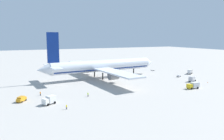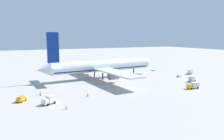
{
  "view_description": "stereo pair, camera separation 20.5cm",
  "coord_description": "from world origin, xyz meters",
  "px_view_note": "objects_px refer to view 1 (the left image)",
  "views": [
    {
      "loc": [
        -51.56,
        -116.36,
        23.54
      ],
      "look_at": [
        3.98,
        -3.29,
        4.71
      ],
      "focal_mm": 36.2,
      "sensor_mm": 36.0,
      "label": 1
    },
    {
      "loc": [
        -51.38,
        -116.45,
        23.54
      ],
      "look_at": [
        3.98,
        -3.29,
        4.71
      ],
      "focal_mm": 36.2,
      "sensor_mm": 36.0,
      "label": 2
    }
  ],
  "objects_px": {
    "traffic_cone_2": "(208,82)",
    "baggage_cart_2": "(179,76)",
    "service_van": "(21,99)",
    "baggage_cart_1": "(153,70)",
    "service_truck_1": "(193,85)",
    "ground_worker_2": "(40,93)",
    "service_truck_0": "(192,79)",
    "service_truck_2": "(49,100)",
    "baggage_cart_0": "(46,70)",
    "airliner": "(101,66)",
    "ground_worker_1": "(88,95)",
    "service_truck_3": "(190,71)",
    "traffic_cone_0": "(85,67)",
    "traffic_cone_1": "(140,68)",
    "ground_worker_3": "(67,107)"
  },
  "relations": [
    {
      "from": "ground_worker_2",
      "to": "traffic_cone_2",
      "type": "bearing_deg",
      "value": -8.05
    },
    {
      "from": "airliner",
      "to": "ground_worker_2",
      "type": "height_order",
      "value": "airliner"
    },
    {
      "from": "service_truck_0",
      "to": "ground_worker_3",
      "type": "height_order",
      "value": "service_truck_0"
    },
    {
      "from": "traffic_cone_1",
      "to": "service_truck_2",
      "type": "bearing_deg",
      "value": -141.66
    },
    {
      "from": "traffic_cone_0",
      "to": "baggage_cart_1",
      "type": "bearing_deg",
      "value": -42.46
    },
    {
      "from": "service_van",
      "to": "baggage_cart_2",
      "type": "distance_m",
      "value": 88.05
    },
    {
      "from": "ground_worker_1",
      "to": "traffic_cone_2",
      "type": "distance_m",
      "value": 64.53
    },
    {
      "from": "service_truck_0",
      "to": "traffic_cone_1",
      "type": "relative_size",
      "value": 9.48
    },
    {
      "from": "baggage_cart_0",
      "to": "service_truck_1",
      "type": "bearing_deg",
      "value": -57.87
    },
    {
      "from": "airliner",
      "to": "service_van",
      "type": "height_order",
      "value": "airliner"
    },
    {
      "from": "service_van",
      "to": "baggage_cart_1",
      "type": "xyz_separation_m",
      "value": [
        88.0,
        40.19,
        -0.77
      ]
    },
    {
      "from": "service_truck_0",
      "to": "service_truck_2",
      "type": "xyz_separation_m",
      "value": [
        -74.97,
        -7.6,
        0.03
      ]
    },
    {
      "from": "traffic_cone_2",
      "to": "baggage_cart_0",
      "type": "bearing_deg",
      "value": 132.21
    },
    {
      "from": "airliner",
      "to": "traffic_cone_0",
      "type": "relative_size",
      "value": 136.37
    },
    {
      "from": "service_truck_3",
      "to": "baggage_cart_0",
      "type": "xyz_separation_m",
      "value": [
        -79.87,
        50.24,
        -0.78
      ]
    },
    {
      "from": "service_truck_2",
      "to": "service_van",
      "type": "xyz_separation_m",
      "value": [
        -8.59,
        7.71,
        -0.53
      ]
    },
    {
      "from": "baggage_cart_2",
      "to": "ground_worker_2",
      "type": "xyz_separation_m",
      "value": [
        -79.46,
        -7.86,
        0.21
      ]
    },
    {
      "from": "service_truck_3",
      "to": "baggage_cart_0",
      "type": "relative_size",
      "value": 1.49
    },
    {
      "from": "ground_worker_1",
      "to": "baggage_cart_2",
      "type": "bearing_deg",
      "value": 15.83
    },
    {
      "from": "airliner",
      "to": "baggage_cart_1",
      "type": "distance_m",
      "value": 44.83
    },
    {
      "from": "service_truck_0",
      "to": "service_truck_2",
      "type": "height_order",
      "value": "service_truck_2"
    },
    {
      "from": "traffic_cone_2",
      "to": "service_truck_3",
      "type": "bearing_deg",
      "value": 63.67
    },
    {
      "from": "baggage_cart_1",
      "to": "traffic_cone_1",
      "type": "relative_size",
      "value": 5.51
    },
    {
      "from": "service_truck_0",
      "to": "service_truck_2",
      "type": "relative_size",
      "value": 1.0
    },
    {
      "from": "service_truck_2",
      "to": "traffic_cone_1",
      "type": "bearing_deg",
      "value": 38.34
    },
    {
      "from": "airliner",
      "to": "baggage_cart_2",
      "type": "height_order",
      "value": "airliner"
    },
    {
      "from": "airliner",
      "to": "service_truck_3",
      "type": "bearing_deg",
      "value": -11.67
    },
    {
      "from": "service_truck_2",
      "to": "service_truck_3",
      "type": "distance_m",
      "value": 95.86
    },
    {
      "from": "ground_worker_2",
      "to": "traffic_cone_0",
      "type": "relative_size",
      "value": 3.15
    },
    {
      "from": "service_truck_3",
      "to": "airliner",
      "type": "bearing_deg",
      "value": 168.33
    },
    {
      "from": "traffic_cone_2",
      "to": "baggage_cart_2",
      "type": "bearing_deg",
      "value": 94.82
    },
    {
      "from": "service_truck_1",
      "to": "service_truck_2",
      "type": "xyz_separation_m",
      "value": [
        -63.28,
        4.54,
        0.0
      ]
    },
    {
      "from": "service_truck_2",
      "to": "baggage_cart_0",
      "type": "relative_size",
      "value": 1.54
    },
    {
      "from": "airliner",
      "to": "service_truck_2",
      "type": "height_order",
      "value": "airliner"
    },
    {
      "from": "service_truck_1",
      "to": "service_van",
      "type": "bearing_deg",
      "value": 170.33
    },
    {
      "from": "service_truck_2",
      "to": "service_truck_3",
      "type": "height_order",
      "value": "service_truck_2"
    },
    {
      "from": "airliner",
      "to": "service_truck_3",
      "type": "distance_m",
      "value": 57.37
    },
    {
      "from": "service_van",
      "to": "service_truck_0",
      "type": "bearing_deg",
      "value": -0.08
    },
    {
      "from": "service_truck_0",
      "to": "baggage_cart_1",
      "type": "distance_m",
      "value": 40.57
    },
    {
      "from": "service_truck_1",
      "to": "ground_worker_1",
      "type": "distance_m",
      "value": 48.43
    },
    {
      "from": "ground_worker_2",
      "to": "traffic_cone_2",
      "type": "distance_m",
      "value": 81.9
    },
    {
      "from": "ground_worker_1",
      "to": "traffic_cone_1",
      "type": "xyz_separation_m",
      "value": [
        61.71,
        57.6,
        -0.6
      ]
    },
    {
      "from": "service_truck_1",
      "to": "ground_worker_2",
      "type": "bearing_deg",
      "value": 164.38
    },
    {
      "from": "service_truck_0",
      "to": "traffic_cone_0",
      "type": "bearing_deg",
      "value": 113.95
    },
    {
      "from": "service_truck_3",
      "to": "traffic_cone_0",
      "type": "xyz_separation_m",
      "value": [
        -50.39,
        55.94,
        -1.28
      ]
    },
    {
      "from": "service_truck_0",
      "to": "ground_worker_1",
      "type": "height_order",
      "value": "service_truck_0"
    },
    {
      "from": "traffic_cone_0",
      "to": "traffic_cone_1",
      "type": "distance_m",
      "value": 41.39
    },
    {
      "from": "baggage_cart_1",
      "to": "ground_worker_3",
      "type": "relative_size",
      "value": 1.87
    },
    {
      "from": "ground_worker_2",
      "to": "baggage_cart_2",
      "type": "bearing_deg",
      "value": 5.65
    },
    {
      "from": "baggage_cart_0",
      "to": "ground_worker_2",
      "type": "distance_m",
      "value": 64.62
    }
  ]
}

